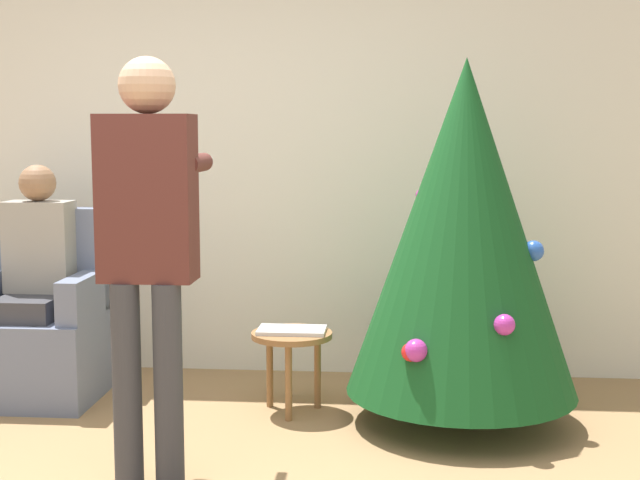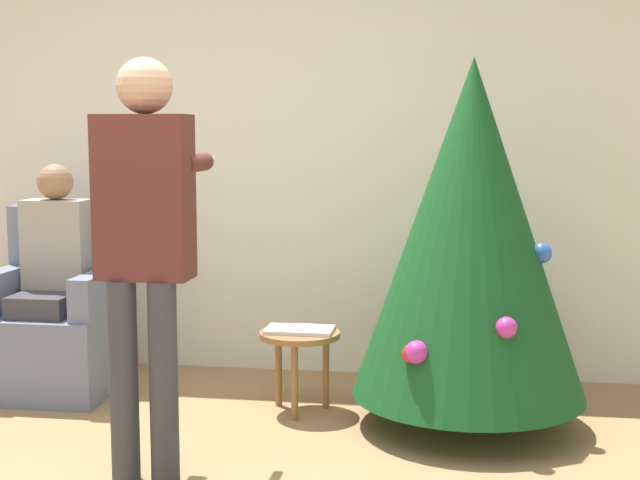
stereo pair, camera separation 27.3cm
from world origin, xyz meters
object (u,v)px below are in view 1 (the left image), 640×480
Objects in this scene: christmas_tree at (464,228)px; person_standing at (148,232)px; person_seated at (35,271)px; side_stool at (292,344)px; armchair at (39,331)px.

christmas_tree is 1.60m from person_standing.
christmas_tree is at bearing 32.88° from person_standing.
person_seated reaches higher than side_stool.
christmas_tree is 1.76× the size of armchair.
person_seated is 3.01× the size of side_stool.
armchair is (-2.29, 0.25, -0.62)m from christmas_tree.
armchair is at bearing 90.00° from person_seated.
person_standing is 1.29m from side_stool.
christmas_tree is 1.03× the size of person_standing.
christmas_tree reaches higher than armchair.
christmas_tree is 4.27× the size of side_stool.
person_standing is at bearing -49.90° from armchair.
side_stool is at bearing 63.89° from person_standing.
person_seated reaches higher than armchair.
person_standing is (0.94, -1.09, 0.35)m from person_seated.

